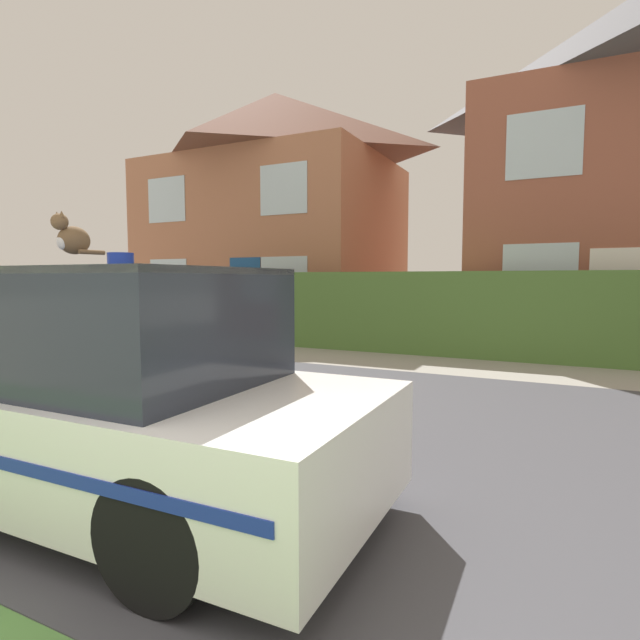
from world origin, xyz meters
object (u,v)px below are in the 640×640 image
house_left (276,208)px  house_right (635,166)px  cat (71,237)px  police_car (99,396)px

house_left → house_right: 10.04m
cat → house_left: bearing=-146.3°
police_car → cat: cat is taller
police_car → house_left: house_left is taller
cat → house_right: 12.91m
police_car → house_left: bearing=-64.9°
police_car → cat: size_ratio=13.65×
cat → house_right: (4.38, 11.90, 2.40)m
police_car → house_right: house_right is taller
police_car → house_left: 13.65m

